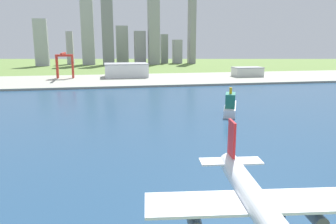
# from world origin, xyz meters

# --- Properties ---
(ground_plane) EXTENTS (2400.00, 2400.00, 0.00)m
(ground_plane) POSITION_xyz_m (0.00, 300.00, 0.00)
(ground_plane) COLOR #5C7A3A
(water_bay) EXTENTS (840.00, 360.00, 0.15)m
(water_bay) POSITION_xyz_m (0.00, 240.00, 0.07)
(water_bay) COLOR navy
(water_bay) RESTS_ON ground
(industrial_pier) EXTENTS (840.00, 140.00, 2.50)m
(industrial_pier) POSITION_xyz_m (0.00, 490.00, 1.25)
(industrial_pier) COLOR #96998B
(industrial_pier) RESTS_ON ground
(airplane_landing) EXTENTS (37.67, 43.93, 13.94)m
(airplane_landing) POSITION_xyz_m (12.88, 86.99, 26.67)
(airplane_landing) COLOR white
(tugboat_small) EXTENTS (14.62, 15.35, 8.50)m
(tugboat_small) POSITION_xyz_m (33.79, 118.71, 2.45)
(tugboat_small) COLOR black
(tugboat_small) RESTS_ON water_bay
(ferry_boat) EXTENTS (23.87, 42.04, 20.30)m
(ferry_boat) POSITION_xyz_m (79.89, 269.22, 5.80)
(ferry_boat) COLOR white
(ferry_boat) RESTS_ON water_bay
(port_crane_red) EXTENTS (23.11, 44.24, 35.29)m
(port_crane_red) POSITION_xyz_m (-65.16, 515.78, 28.07)
(port_crane_red) COLOR #B72D23
(port_crane_red) RESTS_ON industrial_pier
(warehouse_main) EXTENTS (61.30, 41.44, 19.30)m
(warehouse_main) POSITION_xyz_m (19.04, 520.02, 12.17)
(warehouse_main) COLOR white
(warehouse_main) RESTS_ON industrial_pier
(warehouse_annex) EXTENTS (41.84, 24.49, 13.58)m
(warehouse_annex) POSITION_xyz_m (192.92, 492.46, 9.31)
(warehouse_annex) COLOR silver
(warehouse_annex) RESTS_ON industrial_pier
(distant_skyline) EXTENTS (360.66, 66.25, 158.29)m
(distant_skyline) POSITION_xyz_m (34.75, 822.52, 62.34)
(distant_skyline) COLOR #A6A8B0
(distant_skyline) RESTS_ON ground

